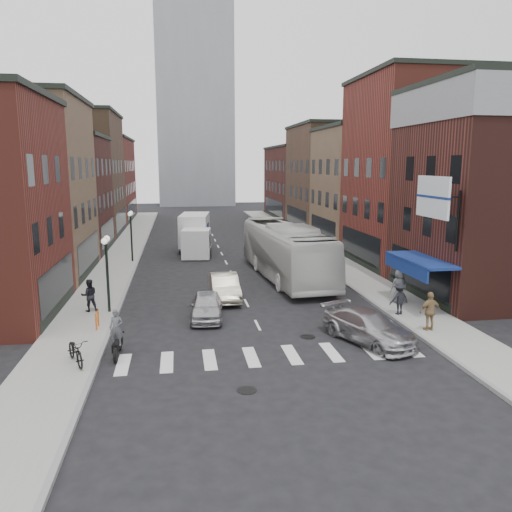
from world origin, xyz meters
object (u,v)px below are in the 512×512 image
Objects in this scene: parked_bicycle at (76,351)px; ped_left_solo at (89,295)px; transit_bus at (286,251)px; motorcycle_rider at (117,335)px; sedan_left_far at (225,287)px; curb_car at (368,327)px; bike_rack at (97,320)px; ped_right_b at (430,311)px; billboard_sign at (434,198)px; box_truck at (195,235)px; streetlamp_far at (131,227)px; streetlamp_near at (107,260)px; ped_right_c at (399,286)px; ped_right_a at (399,298)px; sedan_left_near at (207,306)px.

parked_bicycle is 7.24m from ped_left_solo.
transit_bus is 13.73m from ped_left_solo.
motorcycle_rider is at bearing 93.84° from ped_left_solo.
sedan_left_far is 9.83m from curb_car.
bike_rack is 0.17× the size of curb_car.
motorcycle_rider is 1.09× the size of ped_right_b.
billboard_sign is 7.29m from curb_car.
box_truck is 25.18m from parked_bicycle.
streetlamp_far is at bearing 97.12° from curb_car.
streetlamp_near is 14.00m from streetlamp_far.
box_truck is at bearing -72.64° from ped_right_b.
streetlamp_near reaches higher than bike_rack.
ped_right_c is at bearing 7.17° from bike_rack.
motorcycle_rider reaches higher than ped_right_a.
ped_left_solo is (-1.02, 0.24, -1.91)m from streetlamp_near.
sedan_left_near is at bearing 149.14° from ped_left_solo.
billboard_sign is at bearing -29.62° from sedan_left_far.
curb_car is (5.61, -8.07, -0.04)m from sedan_left_far.
billboard_sign is 12.34m from transit_bus.
curb_car is at bearing 6.26° from motorcycle_rider.
curb_car is at bearing -55.33° from sedan_left_far.
sedan_left_near is 2.08× the size of ped_right_c.
box_truck is at bearing 94.40° from sedan_left_near.
streetlamp_near is (-15.99, 3.50, -3.22)m from billboard_sign.
ped_right_b is at bearing 8.95° from motorcycle_rider.
sedan_left_far is (-4.69, -4.93, -1.14)m from transit_bus.
parked_bicycle is (-12.22, -0.90, -0.02)m from curb_car.
ped_right_a is 2.29m from ped_right_c.
parked_bicycle is at bearing 5.17° from ped_right_a.
transit_bus is 13.08m from curb_car.
ped_right_a is at bearing -10.63° from streetlamp_near.
ped_right_c is at bearing -43.02° from streetlamp_far.
streetlamp_far is 23.42m from curb_car.
sedan_left_near is at bearing -27.16° from ped_right_b.
ped_right_b is (14.01, 0.69, 0.13)m from motorcycle_rider.
ped_left_solo is 16.10m from ped_right_a.
ped_right_a is at bearing -48.59° from streetlamp_far.
streetlamp_near is 13.51m from curb_car.
ped_right_a is at bearing 154.54° from ped_left_solo.
ped_left_solo is (-7.27, -1.76, 0.27)m from sedan_left_far.
sedan_left_far is 2.43× the size of ped_right_b.
parked_bicycle is 1.15× the size of ped_left_solo.
streetlamp_near is 0.30× the size of transit_bus.
ped_right_c is (3.88, 5.37, 0.41)m from curb_car.
ped_right_b is at bearing -75.54° from transit_bus.
box_truck is 19.13m from sedan_left_near.
billboard_sign is at bearing -5.51° from sedan_left_near.
billboard_sign is 2.23× the size of ped_right_a.
bike_rack is at bearing -162.44° from sedan_left_near.
streetlamp_near is 6.92m from sedan_left_far.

